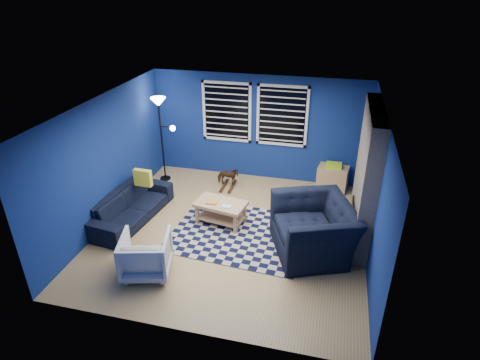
# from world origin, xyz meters

# --- Properties ---
(floor) EXTENTS (5.00, 5.00, 0.00)m
(floor) POSITION_xyz_m (0.00, 0.00, 0.00)
(floor) COLOR tan
(floor) RESTS_ON ground
(ceiling) EXTENTS (5.00, 5.00, 0.00)m
(ceiling) POSITION_xyz_m (0.00, 0.00, 2.50)
(ceiling) COLOR white
(ceiling) RESTS_ON wall_back
(wall_back) EXTENTS (5.00, 0.00, 5.00)m
(wall_back) POSITION_xyz_m (0.00, 2.50, 1.25)
(wall_back) COLOR navy
(wall_back) RESTS_ON floor
(wall_left) EXTENTS (0.00, 5.00, 5.00)m
(wall_left) POSITION_xyz_m (-2.50, 0.00, 1.25)
(wall_left) COLOR navy
(wall_left) RESTS_ON floor
(wall_right) EXTENTS (0.00, 5.00, 5.00)m
(wall_right) POSITION_xyz_m (2.50, 0.00, 1.25)
(wall_right) COLOR navy
(wall_right) RESTS_ON floor
(fireplace) EXTENTS (0.65, 2.00, 2.50)m
(fireplace) POSITION_xyz_m (2.36, 0.50, 1.20)
(fireplace) COLOR gray
(fireplace) RESTS_ON floor
(window_left) EXTENTS (1.17, 0.06, 1.42)m
(window_left) POSITION_xyz_m (-0.75, 2.46, 1.60)
(window_left) COLOR black
(window_left) RESTS_ON wall_back
(window_right) EXTENTS (1.17, 0.06, 1.42)m
(window_right) POSITION_xyz_m (0.55, 2.46, 1.60)
(window_right) COLOR black
(window_right) RESTS_ON wall_back
(tv) EXTENTS (0.07, 1.00, 0.58)m
(tv) POSITION_xyz_m (2.45, 2.00, 1.40)
(tv) COLOR black
(tv) RESTS_ON wall_right
(rug) EXTENTS (2.64, 2.17, 0.02)m
(rug) POSITION_xyz_m (0.15, -0.00, 0.01)
(rug) COLOR black
(rug) RESTS_ON floor
(sofa) EXTENTS (2.14, 1.05, 0.60)m
(sofa) POSITION_xyz_m (-2.10, -0.02, 0.30)
(sofa) COLOR black
(sofa) RESTS_ON floor
(armchair_big) EXTENTS (1.83, 1.72, 0.95)m
(armchair_big) POSITION_xyz_m (1.55, -0.22, 0.47)
(armchair_big) COLOR black
(armchair_big) RESTS_ON floor
(armchair_bent) EXTENTS (0.95, 0.96, 0.72)m
(armchair_bent) POSITION_xyz_m (-1.07, -1.46, 0.36)
(armchair_bent) COLOR gray
(armchair_bent) RESTS_ON floor
(rocking_horse) EXTENTS (0.29, 0.53, 0.42)m
(rocking_horse) POSITION_xyz_m (-0.55, 1.76, 0.28)
(rocking_horse) COLOR #452C16
(rocking_horse) RESTS_ON floor
(coffee_table) EXTENTS (1.07, 0.73, 0.49)m
(coffee_table) POSITION_xyz_m (-0.29, 0.27, 0.34)
(coffee_table) COLOR tan
(coffee_table) RESTS_ON rug
(cabinet) EXTENTS (0.72, 0.53, 0.65)m
(cabinet) POSITION_xyz_m (1.81, 2.25, 0.29)
(cabinet) COLOR tan
(cabinet) RESTS_ON floor
(floor_lamp) EXTENTS (0.55, 0.34, 2.02)m
(floor_lamp) POSITION_xyz_m (-2.13, 1.81, 1.65)
(floor_lamp) COLOR black
(floor_lamp) RESTS_ON floor
(throw_pillow) EXTENTS (0.38, 0.13, 0.35)m
(throw_pillow) POSITION_xyz_m (-1.95, 0.35, 0.78)
(throw_pillow) COLOR yellow
(throw_pillow) RESTS_ON sofa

